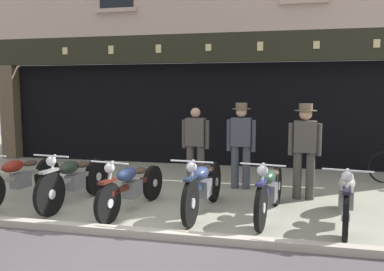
{
  "coord_description": "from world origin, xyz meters",
  "views": [
    {
      "loc": [
        1.78,
        -4.68,
        1.9
      ],
      "look_at": [
        0.11,
        2.79,
        1.04
      ],
      "focal_mm": 37.17,
      "sensor_mm": 36.0,
      "label": 1
    }
  ],
  "objects_px": {
    "shopkeeper_center": "(241,141)",
    "salesman_right": "(305,146)",
    "motorcycle_left": "(75,179)",
    "motorcycle_center": "(203,185)",
    "motorcycle_center_left": "(132,186)",
    "salesman_left": "(196,143)",
    "motorcycle_far_left": "(20,177)",
    "motorcycle_right": "(346,195)",
    "advert_board_near": "(320,103)",
    "motorcycle_center_right": "(269,189)"
  },
  "relations": [
    {
      "from": "motorcycle_center_left",
      "to": "motorcycle_center_right",
      "type": "bearing_deg",
      "value": -166.24
    },
    {
      "from": "motorcycle_center_left",
      "to": "salesman_right",
      "type": "relative_size",
      "value": 1.17
    },
    {
      "from": "motorcycle_right",
      "to": "motorcycle_left",
      "type": "bearing_deg",
      "value": 8.3
    },
    {
      "from": "motorcycle_right",
      "to": "motorcycle_center",
      "type": "bearing_deg",
      "value": 7.02
    },
    {
      "from": "motorcycle_left",
      "to": "motorcycle_center",
      "type": "distance_m",
      "value": 2.18
    },
    {
      "from": "motorcycle_center_left",
      "to": "salesman_left",
      "type": "distance_m",
      "value": 2.06
    },
    {
      "from": "motorcycle_far_left",
      "to": "motorcycle_center_left",
      "type": "distance_m",
      "value": 2.09
    },
    {
      "from": "salesman_right",
      "to": "advert_board_near",
      "type": "relative_size",
      "value": 1.74
    },
    {
      "from": "motorcycle_right",
      "to": "salesman_left",
      "type": "height_order",
      "value": "salesman_left"
    },
    {
      "from": "motorcycle_center_left",
      "to": "salesman_right",
      "type": "bearing_deg",
      "value": -144.52
    },
    {
      "from": "salesman_right",
      "to": "motorcycle_center",
      "type": "bearing_deg",
      "value": 36.89
    },
    {
      "from": "salesman_left",
      "to": "salesman_right",
      "type": "xyz_separation_m",
      "value": [
        2.07,
        -0.58,
        0.08
      ]
    },
    {
      "from": "motorcycle_center",
      "to": "motorcycle_center_right",
      "type": "bearing_deg",
      "value": -174.65
    },
    {
      "from": "motorcycle_right",
      "to": "advert_board_near",
      "type": "xyz_separation_m",
      "value": [
        -0.02,
        4.19,
        1.2
      ]
    },
    {
      "from": "motorcycle_far_left",
      "to": "motorcycle_right",
      "type": "relative_size",
      "value": 0.99
    },
    {
      "from": "salesman_left",
      "to": "motorcycle_center_left",
      "type": "bearing_deg",
      "value": 74.55
    },
    {
      "from": "motorcycle_center_right",
      "to": "salesman_right",
      "type": "relative_size",
      "value": 1.18
    },
    {
      "from": "salesman_left",
      "to": "motorcycle_far_left",
      "type": "bearing_deg",
      "value": 36.24
    },
    {
      "from": "motorcycle_center_left",
      "to": "salesman_right",
      "type": "xyz_separation_m",
      "value": [
        2.7,
        1.32,
        0.54
      ]
    },
    {
      "from": "motorcycle_left",
      "to": "motorcycle_right",
      "type": "distance_m",
      "value": 4.28
    },
    {
      "from": "motorcycle_left",
      "to": "salesman_right",
      "type": "bearing_deg",
      "value": -156.6
    },
    {
      "from": "shopkeeper_center",
      "to": "motorcycle_center",
      "type": "bearing_deg",
      "value": 77.86
    },
    {
      "from": "motorcycle_left",
      "to": "salesman_right",
      "type": "height_order",
      "value": "salesman_right"
    },
    {
      "from": "motorcycle_right",
      "to": "shopkeeper_center",
      "type": "distance_m",
      "value": 2.48
    },
    {
      "from": "motorcycle_right",
      "to": "motorcycle_center_left",
      "type": "bearing_deg",
      "value": 10.34
    },
    {
      "from": "advert_board_near",
      "to": "salesman_left",
      "type": "bearing_deg",
      "value": -137.21
    },
    {
      "from": "motorcycle_center_right",
      "to": "motorcycle_right",
      "type": "distance_m",
      "value": 1.08
    },
    {
      "from": "motorcycle_center_right",
      "to": "shopkeeper_center",
      "type": "relative_size",
      "value": 1.19
    },
    {
      "from": "motorcycle_far_left",
      "to": "shopkeeper_center",
      "type": "relative_size",
      "value": 1.21
    },
    {
      "from": "motorcycle_far_left",
      "to": "motorcycle_center_right",
      "type": "distance_m",
      "value": 4.23
    },
    {
      "from": "motorcycle_center_right",
      "to": "salesman_right",
      "type": "xyz_separation_m",
      "value": [
        0.56,
        1.16,
        0.52
      ]
    },
    {
      "from": "motorcycle_right",
      "to": "salesman_right",
      "type": "distance_m",
      "value": 1.44
    },
    {
      "from": "shopkeeper_center",
      "to": "salesman_right",
      "type": "bearing_deg",
      "value": 157.37
    },
    {
      "from": "salesman_left",
      "to": "shopkeeper_center",
      "type": "xyz_separation_m",
      "value": [
        0.91,
        -0.06,
        0.07
      ]
    },
    {
      "from": "motorcycle_center_right",
      "to": "advert_board_near",
      "type": "xyz_separation_m",
      "value": [
        1.06,
        4.12,
        1.19
      ]
    },
    {
      "from": "motorcycle_left",
      "to": "shopkeeper_center",
      "type": "height_order",
      "value": "shopkeeper_center"
    },
    {
      "from": "motorcycle_center",
      "to": "motorcycle_center_right",
      "type": "distance_m",
      "value": 1.01
    },
    {
      "from": "motorcycle_center_left",
      "to": "motorcycle_center",
      "type": "height_order",
      "value": "motorcycle_center"
    },
    {
      "from": "motorcycle_far_left",
      "to": "salesman_right",
      "type": "height_order",
      "value": "salesman_right"
    },
    {
      "from": "advert_board_near",
      "to": "motorcycle_far_left",
      "type": "bearing_deg",
      "value": -141.68
    },
    {
      "from": "motorcycle_center_left",
      "to": "salesman_left",
      "type": "xyz_separation_m",
      "value": [
        0.63,
        1.91,
        0.45
      ]
    },
    {
      "from": "motorcycle_left",
      "to": "advert_board_near",
      "type": "distance_m",
      "value": 6.07
    },
    {
      "from": "motorcycle_center",
      "to": "motorcycle_left",
      "type": "bearing_deg",
      "value": 5.4
    },
    {
      "from": "salesman_left",
      "to": "advert_board_near",
      "type": "bearing_deg",
      "value": -134.47
    },
    {
      "from": "motorcycle_center_left",
      "to": "shopkeeper_center",
      "type": "relative_size",
      "value": 1.18
    },
    {
      "from": "motorcycle_far_left",
      "to": "shopkeeper_center",
      "type": "bearing_deg",
      "value": -148.52
    },
    {
      "from": "salesman_right",
      "to": "salesman_left",
      "type": "bearing_deg",
      "value": -15.48
    },
    {
      "from": "motorcycle_center",
      "to": "salesman_left",
      "type": "bearing_deg",
      "value": -69.49
    },
    {
      "from": "motorcycle_right",
      "to": "salesman_left",
      "type": "relative_size",
      "value": 1.3
    },
    {
      "from": "motorcycle_center_right",
      "to": "motorcycle_left",
      "type": "bearing_deg",
      "value": 8.98
    }
  ]
}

